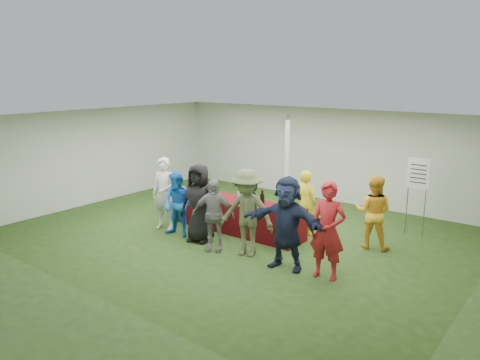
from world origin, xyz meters
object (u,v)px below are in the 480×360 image
Objects in this scene: customer_1 at (178,205)px; customer_6 at (328,230)px; serving_table at (233,215)px; customer_2 at (199,203)px; customer_5 at (287,223)px; wine_list_sign at (418,180)px; staff_pourer at (306,202)px; customer_0 at (164,194)px; staff_back at (373,212)px; customer_3 at (213,215)px; dump_bucket at (284,209)px; customer_4 at (247,213)px.

customer_6 is (3.76, 0.04, 0.16)m from customer_1.
customer_2 is at bearing -96.86° from serving_table.
wine_list_sign is at bearing 61.72° from customer_5.
staff_pourer is (1.51, 0.79, 0.39)m from serving_table.
serving_table is at bearing 21.33° from customer_0.
staff_back is 3.75m from customer_2.
customer_5 is (1.72, 0.13, 0.13)m from customer_3.
customer_1 is at bearing -29.49° from customer_0.
staff_pourer is (-0.04, 1.01, -0.08)m from dump_bucket.
customer_0 is at bearing 142.80° from customer_3.
customer_2 reaches higher than customer_0.
wine_list_sign reaches higher than customer_3.
customer_5 reaches higher than staff_back.
customer_2 is at bearing -153.54° from dump_bucket.
wine_list_sign is 1.00× the size of customer_5.
customer_2 is (0.60, 0.06, 0.13)m from customer_1.
customer_1 is (-4.27, -3.40, -0.57)m from wine_list_sign.
customer_3 is (0.49, -1.29, 0.40)m from serving_table.
staff_pourer is 2.42m from customer_6.
dump_bucket is 2.45m from customer_1.
customer_2 is at bearing 172.21° from customer_6.
customer_5 is (2.21, -1.16, 0.53)m from serving_table.
customer_6 is (-0.51, -3.36, -0.41)m from wine_list_sign.
customer_5 is (-0.88, -2.04, 0.11)m from staff_back.
wine_list_sign is at bearing 29.76° from customer_2.
staff_back is 1.06× the size of customer_1.
serving_table is 2.37× the size of staff_pourer.
customer_6 is at bearing 75.61° from staff_back.
customer_1 is (0.62, -0.18, -0.12)m from customer_0.
serving_table is 2.00× the size of customer_4.
staff_back is at bearing -175.20° from staff_pourer.
customer_4 is (-0.34, -0.86, 0.06)m from dump_bucket.
staff_pourer is at bearing 17.71° from customer_0.
customer_0 is 0.96× the size of customer_5.
wine_list_sign reaches higher than customer_0.
customer_6 is (1.52, -1.87, 0.15)m from staff_pourer.
staff_back is 3.39m from customer_3.
staff_pourer is at bearing 68.38° from customer_4.
customer_1 is 0.86× the size of customer_2.
dump_bucket is 1.71m from customer_6.
staff_back is 4.80m from customer_0.
staff_back reaches higher than dump_bucket.
staff_back is 0.91× the size of customer_2.
staff_pourer is at bearing 92.53° from dump_bucket.
customer_2 is at bearing 18.49° from staff_back.
wine_list_sign is at bearing 22.95° from customer_3.
customer_4 is (1.34, -0.03, 0.03)m from customer_2.
serving_table is at bearing 3.36° from staff_back.
wine_list_sign is 1.04× the size of customer_0.
customer_3 is at bearing 27.27° from staff_back.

